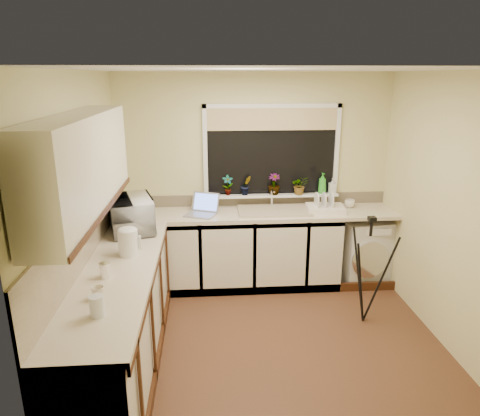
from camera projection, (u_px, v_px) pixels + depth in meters
The scene contains 34 objects.
floor at pixel (270, 340), 4.17m from camera, with size 3.20×3.20×0.00m, color brown.
ceiling at pixel (276, 70), 3.46m from camera, with size 3.20×3.20×0.00m, color white.
wall_back at pixel (254, 179), 5.24m from camera, with size 3.20×3.20×0.00m, color beige.
wall_front at pixel (313, 303), 2.38m from camera, with size 3.20×3.20×0.00m, color beige.
wall_left at pixel (84, 222), 3.70m from camera, with size 3.00×3.00×0.00m, color beige.
wall_right at pixel (450, 213), 3.93m from camera, with size 3.00×3.00×0.00m, color beige.
base_cabinet_back at pixel (229, 251), 5.17m from camera, with size 2.55×0.60×0.86m, color silver.
base_cabinet_left at pixel (121, 323), 3.66m from camera, with size 0.54×2.40×0.86m, color silver.
worktop_back at pixel (257, 214), 5.06m from camera, with size 3.20×0.60×0.04m, color beige.
worktop_left at pixel (117, 273), 3.53m from camera, with size 0.60×2.40×0.04m, color beige.
upper_cabinet at pixel (82, 165), 3.11m from camera, with size 0.28×1.90×0.70m, color silver.
splashback_left at pixel (77, 246), 3.44m from camera, with size 0.02×2.40×0.45m, color beige.
splashback_back at pixel (254, 199), 5.31m from camera, with size 3.20×0.02×0.14m, color beige.
window_glass at pixel (271, 152), 5.15m from camera, with size 1.50×0.02×1.00m, color black.
window_blind at pixel (272, 119), 5.02m from camera, with size 1.50×0.02×0.25m, color tan.
windowsill at pixel (271, 195), 5.25m from camera, with size 1.60×0.14×0.03m, color white.
sink at pixel (274, 211), 5.06m from camera, with size 0.82×0.46×0.03m, color tan.
faucet at pixel (272, 197), 5.20m from camera, with size 0.03×0.03×0.24m, color silver.
washing_machine at pixel (362, 249), 5.34m from camera, with size 0.54×0.52×0.77m, color silver.
laptop at pixel (203, 209), 4.97m from camera, with size 0.42×0.42×0.23m.
kettle at pixel (128, 243), 3.82m from camera, with size 0.17×0.17×0.23m, color white.
dish_rack at pixel (325, 209), 5.07m from camera, with size 0.42×0.32×0.06m, color white.
tripod at pixel (367, 271), 4.34m from camera, with size 0.55×0.55×1.12m, color black, non-canonical shape.
glass_jug at pixel (97, 306), 2.85m from camera, with size 0.10×0.10×0.14m, color silver.
steel_jar at pixel (105, 270), 3.40m from camera, with size 0.09×0.09×0.12m, color white.
microwave at pixel (132, 214), 4.42m from camera, with size 0.60×0.41×0.33m, color silver.
plant_a at pixel (228, 185), 5.16m from camera, with size 0.12×0.08×0.24m, color #999999.
plant_b at pixel (246, 185), 5.18m from camera, with size 0.12×0.10×0.23m, color #999999.
plant_c at pixel (274, 184), 5.19m from camera, with size 0.14×0.14×0.25m, color #999999.
plant_d at pixel (300, 185), 5.20m from camera, with size 0.20×0.17×0.22m, color #999999.
soap_bottle_green at pixel (322, 183), 5.25m from camera, with size 0.09×0.10×0.25m, color green.
soap_bottle_clear at pixel (332, 186), 5.26m from camera, with size 0.08×0.08×0.18m, color #999999.
cup_back at pixel (350, 204), 5.22m from camera, with size 0.12×0.12×0.09m, color silver.
cup_left at pixel (98, 293), 3.09m from camera, with size 0.09×0.09×0.09m, color beige.
Camera 1 is at (-0.55, -3.59, 2.41)m, focal length 32.93 mm.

